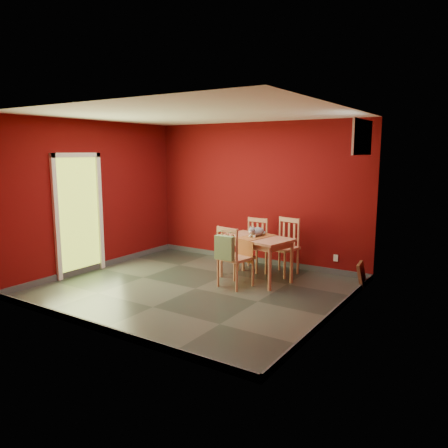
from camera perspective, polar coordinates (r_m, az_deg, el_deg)
The scene contains 13 objects.
ground at distance 7.02m, azimuth -3.75°, elevation -8.40°, with size 4.50×4.50×0.00m, color #2D342D.
room_shell at distance 7.01m, azimuth -3.75°, elevation -8.01°, with size 4.50×4.50×4.50m.
doorway at distance 8.03m, azimuth -18.48°, elevation 1.62°, with size 0.06×1.01×2.13m.
window at distance 6.60m, azimuth 17.57°, elevation 10.75°, with size 0.05×0.90×0.50m.
outlet_plate at distance 7.94m, azimuth 14.39°, elevation -4.32°, with size 0.08×0.01×0.12m, color silver.
dining_table at distance 7.32m, azimuth 4.16°, elevation -2.40°, with size 1.30×0.92×0.74m.
table_runner at distance 7.21m, azimuth 3.71°, elevation -2.28°, with size 0.48×0.78×0.36m.
chair_far_left at distance 8.02m, azimuth 3.91°, elevation -2.58°, with size 0.44×0.44×0.94m.
chair_far_right at distance 7.77m, azimuth 7.83°, elevation -2.83°, with size 0.54×0.54×1.00m.
chair_near at distance 6.95m, azimuth 1.27°, elevation -4.23°, with size 0.54×0.54×0.99m.
tote_bag at distance 6.74m, azimuth 0.06°, elevation -3.11°, with size 0.31×0.19×0.44m.
cat at distance 7.34m, azimuth 4.33°, elevation -0.81°, with size 0.22×0.41×0.21m, color slate, non-canonical shape.
picture_frame at distance 7.37m, azimuth 17.54°, elevation -6.37°, with size 0.18×0.41×0.40m.
Camera 1 is at (4.00, -5.35, 2.15)m, focal length 35.00 mm.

